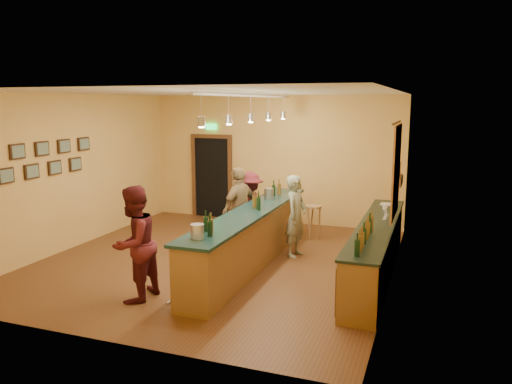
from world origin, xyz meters
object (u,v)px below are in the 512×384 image
(back_counter, at_px, (376,249))
(customer_a, at_px, (134,244))
(customer_b, at_px, (240,209))
(customer_c, at_px, (250,208))
(bartender, at_px, (296,216))
(bar_stool, at_px, (314,212))
(tasting_bar, at_px, (251,234))

(back_counter, bearing_deg, customer_a, -144.93)
(customer_b, relative_size, customer_c, 1.11)
(bartender, height_order, customer_c, bartender)
(bar_stool, bearing_deg, back_counter, -51.59)
(tasting_bar, bearing_deg, customer_a, -116.52)
(customer_a, relative_size, customer_b, 1.03)
(bartender, height_order, customer_b, customer_b)
(customer_c, relative_size, bar_stool, 2.07)
(tasting_bar, distance_m, customer_b, 1.01)
(customer_b, bearing_deg, customer_c, -163.52)
(back_counter, distance_m, customer_b, 2.92)
(tasting_bar, bearing_deg, bar_stool, 73.07)
(customer_a, bearing_deg, bar_stool, 162.14)
(back_counter, relative_size, customer_b, 2.62)
(customer_c, height_order, bar_stool, customer_c)
(customer_a, bearing_deg, bartender, 154.34)
(back_counter, distance_m, bar_stool, 2.58)
(bar_stool, bearing_deg, customer_b, -131.24)
(tasting_bar, xyz_separation_m, bar_stool, (0.67, 2.20, 0.01))
(customer_c, bearing_deg, bar_stool, 109.02)
(back_counter, xyz_separation_m, bar_stool, (-1.60, 2.02, 0.13))
(back_counter, bearing_deg, tasting_bar, -175.44)
(customer_a, bearing_deg, back_counter, 129.06)
(customer_b, distance_m, customer_c, 0.59)
(back_counter, relative_size, bartender, 2.80)
(tasting_bar, distance_m, bartender, 1.08)
(bartender, relative_size, bar_stool, 2.14)
(bartender, distance_m, customer_a, 3.48)
(customer_c, bearing_deg, bartender, 50.62)
(customer_b, xyz_separation_m, bar_stool, (1.22, 1.39, -0.25))
(bartender, bearing_deg, back_counter, -103.99)
(customer_c, distance_m, bar_stool, 1.47)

